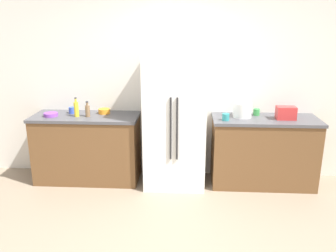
% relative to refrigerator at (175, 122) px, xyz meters
% --- Properties ---
extents(kitchen_back_panel, '(5.41, 0.10, 2.79)m').
position_rel_refrigerator_xyz_m(kitchen_back_panel, '(-0.05, 0.40, 0.51)').
color(kitchen_back_panel, silver).
rests_on(kitchen_back_panel, ground_plane).
extents(counter_left, '(1.44, 0.61, 0.94)m').
position_rel_refrigerator_xyz_m(counter_left, '(-1.22, 0.05, -0.41)').
color(counter_left, brown).
rests_on(counter_left, ground_plane).
extents(counter_right, '(1.39, 0.61, 0.94)m').
position_rel_refrigerator_xyz_m(counter_right, '(1.20, 0.05, -0.41)').
color(counter_right, brown).
rests_on(counter_right, ground_plane).
extents(refrigerator, '(0.80, 0.68, 1.77)m').
position_rel_refrigerator_xyz_m(refrigerator, '(0.00, 0.00, 0.00)').
color(refrigerator, white).
rests_on(refrigerator, ground_plane).
extents(toaster, '(0.25, 0.15, 0.17)m').
position_rel_refrigerator_xyz_m(toaster, '(1.44, 0.01, 0.14)').
color(toaster, red).
rests_on(toaster, counter_right).
extents(rice_cooker, '(0.25, 0.25, 0.31)m').
position_rel_refrigerator_xyz_m(rice_cooker, '(0.89, 0.09, 0.20)').
color(rice_cooker, white).
rests_on(rice_cooker, counter_right).
extents(bottle_a, '(0.06, 0.06, 0.21)m').
position_rel_refrigerator_xyz_m(bottle_a, '(-1.17, -0.01, 0.14)').
color(bottle_a, brown).
rests_on(bottle_a, counter_left).
extents(bottle_b, '(0.06, 0.06, 0.26)m').
position_rel_refrigerator_xyz_m(bottle_b, '(-1.32, -0.02, 0.16)').
color(bottle_b, yellow).
rests_on(bottle_b, counter_left).
extents(cup_a, '(0.09, 0.09, 0.09)m').
position_rel_refrigerator_xyz_m(cup_a, '(0.66, -0.09, 0.10)').
color(cup_a, teal).
rests_on(cup_a, counter_right).
extents(cup_b, '(0.09, 0.09, 0.09)m').
position_rel_refrigerator_xyz_m(cup_b, '(1.10, 0.19, 0.10)').
color(cup_b, green).
rests_on(cup_b, counter_right).
extents(cup_c, '(0.08, 0.08, 0.09)m').
position_rel_refrigerator_xyz_m(cup_c, '(-1.44, 0.15, 0.10)').
color(cup_c, blue).
rests_on(cup_c, counter_left).
extents(bowl_a, '(0.16, 0.16, 0.07)m').
position_rel_refrigerator_xyz_m(bowl_a, '(-0.99, 0.17, 0.09)').
color(bowl_a, orange).
rests_on(bowl_a, counter_left).
extents(bowl_b, '(0.19, 0.19, 0.05)m').
position_rel_refrigerator_xyz_m(bowl_b, '(-1.67, -0.02, 0.08)').
color(bowl_b, purple).
rests_on(bowl_b, counter_left).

